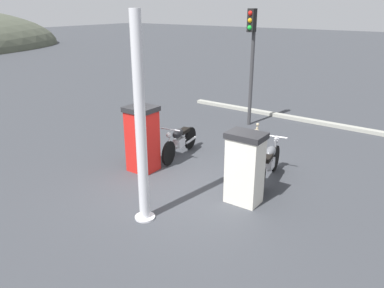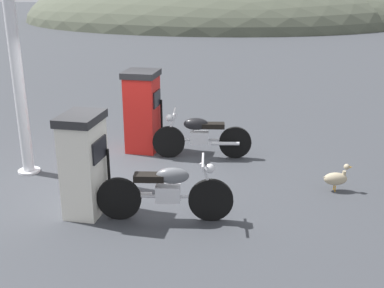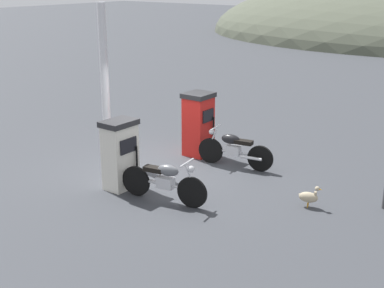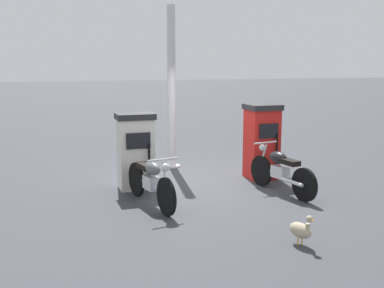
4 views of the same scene
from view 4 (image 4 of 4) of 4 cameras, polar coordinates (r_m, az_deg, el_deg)
ground_plane at (r=10.28m, az=1.00°, el=-4.61°), size 120.00×120.00×0.00m
fuel_pump_near at (r=9.65m, az=-6.85°, el=-0.81°), size 0.59×0.77×1.56m
fuel_pump_far at (r=10.58m, az=8.49°, el=0.38°), size 0.70×0.71×1.67m
motorcycle_near_pump at (r=8.53m, az=-5.01°, el=-4.41°), size 2.00×0.58×0.97m
motorcycle_far_pump at (r=9.48m, az=10.73°, el=-3.13°), size 1.94×0.59×0.96m
wandering_duck at (r=6.93m, az=13.11°, el=-10.11°), size 0.48×0.27×0.48m
canopy_support_pole at (r=11.49m, az=-2.50°, el=6.44°), size 0.40×0.40×3.92m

